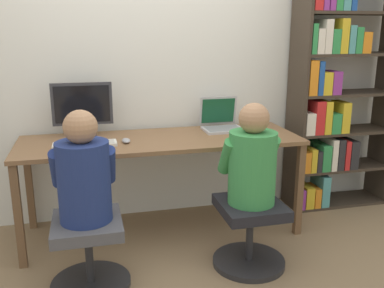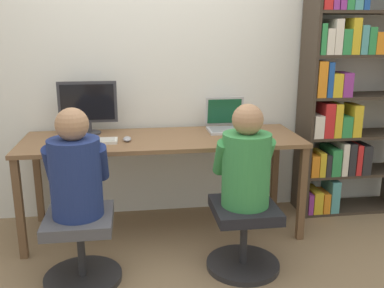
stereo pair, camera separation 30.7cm
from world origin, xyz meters
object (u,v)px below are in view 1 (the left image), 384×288
object	(u,v)px
person_at_monitor	(84,174)
office_chair_right	(250,230)
laptop	(221,123)
desktop_monitor	(82,109)
person_at_laptop	(252,161)
bookshelf	(332,96)
keyboard	(85,144)
office_chair_left	(89,250)

from	to	relation	value
person_at_monitor	office_chair_right	bearing A→B (deg)	0.33
laptop	desktop_monitor	bearing A→B (deg)	178.58
office_chair_right	person_at_laptop	xyz separation A→B (m)	(0.00, 0.00, 0.48)
desktop_monitor	person_at_monitor	xyz separation A→B (m)	(-0.01, -0.84, -0.23)
desktop_monitor	bookshelf	world-z (taller)	bookshelf
keyboard	office_chair_left	bearing A→B (deg)	-91.36
laptop	person_at_monitor	size ratio (longest dim) A/B	0.48
office_chair_right	person_at_monitor	distance (m)	1.14
office_chair_left	office_chair_right	distance (m)	1.03
keyboard	bookshelf	world-z (taller)	bookshelf
office_chair_right	person_at_laptop	distance (m)	0.48
keyboard	bookshelf	distance (m)	2.08
laptop	keyboard	world-z (taller)	laptop
office_chair_right	office_chair_left	bearing A→B (deg)	-179.41
office_chair_left	bookshelf	bearing A→B (deg)	21.36
keyboard	office_chair_right	xyz separation A→B (m)	(1.02, -0.55, -0.51)
office_chair_left	person_at_monitor	xyz separation A→B (m)	(-0.00, 0.00, 0.48)
person_at_monitor	laptop	bearing A→B (deg)	36.81
keyboard	person_at_monitor	size ratio (longest dim) A/B	0.66
laptop	keyboard	xyz separation A→B (m)	(-1.07, -0.26, -0.04)
desktop_monitor	person_at_laptop	world-z (taller)	desktop_monitor
bookshelf	person_at_monitor	bearing A→B (deg)	-158.76
desktop_monitor	person_at_monitor	size ratio (longest dim) A/B	0.68
office_chair_left	person_at_monitor	distance (m)	0.48
laptop	office_chair_right	distance (m)	0.98
keyboard	laptop	bearing A→B (deg)	13.43
laptop	keyboard	bearing A→B (deg)	-166.57
office_chair_right	person_at_monitor	size ratio (longest dim) A/B	0.74
bookshelf	laptop	bearing A→B (deg)	179.33
desktop_monitor	person_at_laptop	distance (m)	1.34
person_at_monitor	person_at_laptop	bearing A→B (deg)	0.58
laptop	office_chair_right	bearing A→B (deg)	-93.75
desktop_monitor	keyboard	xyz separation A→B (m)	(0.00, -0.28, -0.20)
laptop	person_at_monitor	world-z (taller)	person_at_monitor
laptop	person_at_monitor	distance (m)	1.36
desktop_monitor	laptop	size ratio (longest dim) A/B	1.42
desktop_monitor	laptop	world-z (taller)	desktop_monitor
office_chair_right	bookshelf	xyz separation A→B (m)	(1.03, 0.80, 0.74)
office_chair_left	keyboard	bearing A→B (deg)	88.64
desktop_monitor	person_at_laptop	size ratio (longest dim) A/B	0.68
bookshelf	keyboard	bearing A→B (deg)	-173.18
laptop	bookshelf	distance (m)	0.99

